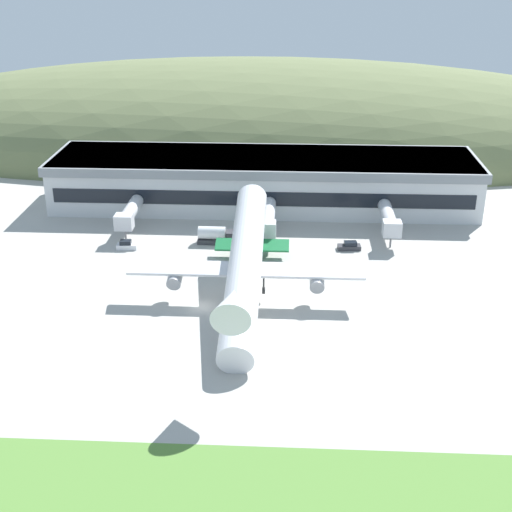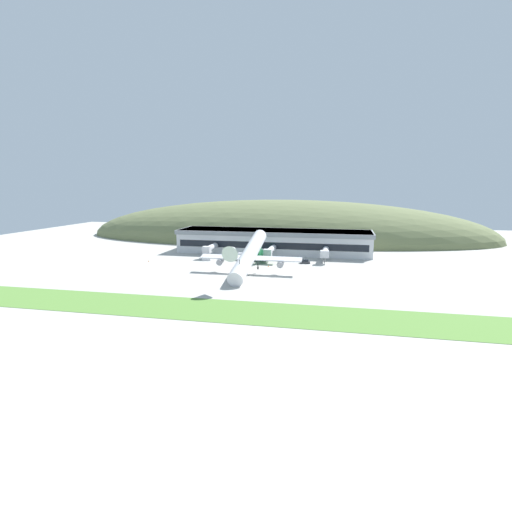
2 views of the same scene
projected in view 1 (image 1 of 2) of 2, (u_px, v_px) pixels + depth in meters
ground_plane at (201, 307)px, 111.73m from camera, size 351.79×351.79×0.00m
grass_strip_foreground at (150, 501)px, 72.81m from camera, size 316.61×18.35×0.08m
hill_backdrop at (258, 141)px, 204.85m from camera, size 245.01×87.58×46.00m
terminal_building at (264, 177)px, 153.31m from camera, size 90.60×22.02×10.67m
jetway_0 at (129, 213)px, 138.86m from camera, size 3.38×13.69×5.43m
jetway_1 at (268, 218)px, 136.42m from camera, size 3.38×16.01×5.43m
jetway_2 at (389, 219)px, 136.04m from camera, size 3.38×14.48×5.43m
cargo_airplane at (245, 266)px, 110.23m from camera, size 37.22×52.46×16.78m
service_car_0 at (127, 245)px, 132.72m from camera, size 3.88×2.06×1.68m
service_car_1 at (349, 246)px, 132.44m from camera, size 4.35×2.16×1.54m
fuel_truck at (218, 236)px, 134.79m from camera, size 8.07×2.60×3.31m
traffic_cone_1 at (276, 268)px, 124.44m from camera, size 0.52×0.52×0.58m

